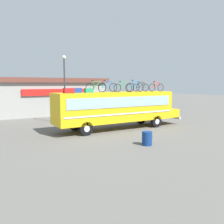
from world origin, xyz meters
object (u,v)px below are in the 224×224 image
Objects in this scene: bus at (117,107)px; street_lamp at (65,84)px; rooftop_bicycle_6 at (156,87)px; rooftop_bicycle_1 at (96,87)px; rooftop_bicycle_5 at (141,87)px; rooftop_bicycle_4 at (135,87)px; rooftop_bicycle_2 at (108,87)px; trash_bin at (147,138)px; luggage_bag_3 at (89,91)px; luggage_bag_2 at (77,90)px; rooftop_bicycle_3 at (123,87)px; luggage_bag_1 at (69,91)px.

street_lamp is (-2.79, 4.54, 1.84)m from bus.
street_lamp is (-6.54, 4.90, 0.26)m from rooftop_bicycle_6.
rooftop_bicycle_5 is (4.35, 0.06, -0.01)m from rooftop_bicycle_1.
rooftop_bicycle_4 is 1.01× the size of rooftop_bicycle_5.
rooftop_bicycle_2 reaches higher than rooftop_bicycle_1.
rooftop_bicycle_4 is 2.07× the size of trash_bin.
rooftop_bicycle_1 is at bearing -77.49° from street_lamp.
rooftop_bicycle_5 is at bearing 55.97° from trash_bin.
rooftop_bicycle_2 is at bearing 13.67° from luggage_bag_3.
rooftop_bicycle_2 is 4.70m from street_lamp.
luggage_bag_2 is 1.04× the size of luggage_bag_3.
rooftop_bicycle_3 is 3.39m from rooftop_bicycle_6.
street_lamp is at bearing 121.56° from bus.
trash_bin is (-5.01, -5.01, -2.95)m from rooftop_bicycle_6.
rooftop_bicycle_6 is at bearing -2.16° from luggage_bag_3.
rooftop_bicycle_1 reaches higher than bus.
rooftop_bicycle_3 is (1.06, -0.62, -0.03)m from rooftop_bicycle_2.
rooftop_bicycle_3 reaches higher than luggage_bag_1.
rooftop_bicycle_4 is 0.28× the size of street_lamp.
rooftop_bicycle_1 is 3.35m from rooftop_bicycle_4.
rooftop_bicycle_4 reaches higher than luggage_bag_2.
rooftop_bicycle_6 is (4.46, -0.70, -0.02)m from rooftop_bicycle_2.
rooftop_bicycle_3 is at bearing -30.06° from rooftop_bicycle_2.
luggage_bag_3 is 4.09m from rooftop_bicycle_4.
rooftop_bicycle_1 is 4.48m from street_lamp.
bus is 3.67m from luggage_bag_2.
luggage_bag_2 is 2.70m from rooftop_bicycle_2.
street_lamp is at bearing 123.21° from rooftop_bicycle_3.
rooftop_bicycle_6 is (7.15, -0.57, 0.20)m from luggage_bag_2.
street_lamp is at bearing 116.44° from rooftop_bicycle_2.
luggage_bag_1 is 0.93m from luggage_bag_2.
street_lamp is (-0.21, 4.66, 0.47)m from luggage_bag_3.
bus is 6.36× the size of rooftop_bicycle_1.
luggage_bag_1 is 0.43× the size of rooftop_bicycle_1.
luggage_bag_1 is 6.74m from rooftop_bicycle_5.
rooftop_bicycle_5 is at bearing 154.38° from rooftop_bicycle_6.
rooftop_bicycle_1 is at bearing 174.59° from rooftop_bicycle_6.
bus is 17.32× the size of luggage_bag_2.
bus is at bearing 2.65° from luggage_bag_3.
bus is at bearing 142.79° from rooftop_bicycle_3.
luggage_bag_2 is at bearing 157.40° from luggage_bag_3.
bus is 4.09m from rooftop_bicycle_6.
rooftop_bicycle_2 reaches higher than rooftop_bicycle_3.
luggage_bag_3 is (0.81, -0.34, -0.02)m from luggage_bag_2.
rooftop_bicycle_4 is at bearing -17.50° from rooftop_bicycle_2.
trash_bin is (0.56, -5.54, -2.96)m from rooftop_bicycle_1.
luggage_bag_2 is 0.38× the size of rooftop_bicycle_4.
rooftop_bicycle_2 is 4.51m from rooftop_bicycle_6.
rooftop_bicycle_2 is (1.12, 0.17, 0.01)m from rooftop_bicycle_1.
rooftop_bicycle_5 is at bearing 4.20° from luggage_bag_1.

